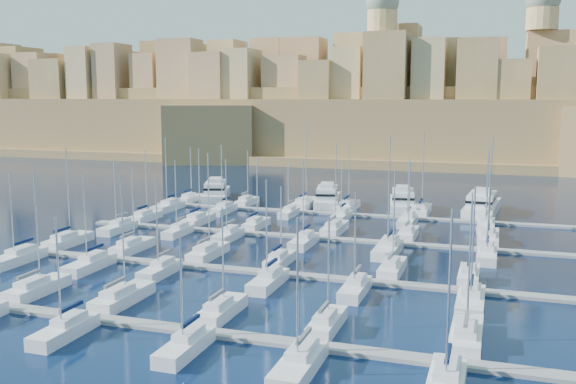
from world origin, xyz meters
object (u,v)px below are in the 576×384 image
(sailboat_2, at_px, (122,297))
(motor_yacht_d, at_px, (482,205))
(sailboat_4, at_px, (327,323))
(motor_yacht_c, at_px, (403,201))
(motor_yacht_a, at_px, (216,192))
(motor_yacht_b, at_px, (327,198))

(sailboat_2, distance_m, motor_yacht_d, 79.78)
(sailboat_2, bearing_deg, sailboat_4, -1.83)
(sailboat_4, distance_m, motor_yacht_c, 70.69)
(sailboat_2, relative_size, motor_yacht_c, 0.86)
(sailboat_4, bearing_deg, motor_yacht_c, 92.21)
(sailboat_4, xyz_separation_m, motor_yacht_c, (-2.73, 70.63, 1.01))
(sailboat_2, xyz_separation_m, sailboat_4, (23.79, -0.76, -0.04))
(motor_yacht_a, relative_size, motor_yacht_c, 1.03)
(motor_yacht_a, relative_size, motor_yacht_d, 0.92)
(motor_yacht_a, distance_m, motor_yacht_b, 25.88)
(motor_yacht_b, distance_m, motor_yacht_c, 15.83)
(motor_yacht_c, bearing_deg, sailboat_2, -106.77)
(motor_yacht_b, bearing_deg, motor_yacht_c, 0.87)
(sailboat_2, xyz_separation_m, motor_yacht_a, (-20.64, 70.04, 0.97))
(sailboat_4, height_order, motor_yacht_c, sailboat_4)
(motor_yacht_a, bearing_deg, sailboat_2, -73.58)
(sailboat_4, xyz_separation_m, motor_yacht_a, (-44.43, 70.80, 1.01))
(sailboat_2, relative_size, motor_yacht_d, 0.77)
(motor_yacht_a, distance_m, motor_yacht_c, 41.70)
(motor_yacht_a, height_order, motor_yacht_d, same)
(motor_yacht_b, relative_size, motor_yacht_d, 0.87)
(motor_yacht_b, xyz_separation_m, motor_yacht_d, (31.28, 1.30, 0.00))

